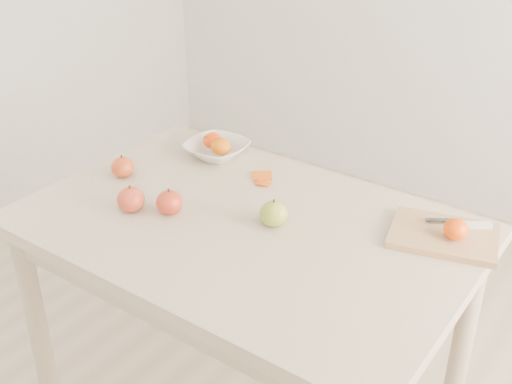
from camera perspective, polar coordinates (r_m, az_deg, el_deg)
The scene contains 13 objects.
table at distance 1.79m, azimuth -0.94°, elevation -5.39°, with size 1.20×0.80×0.75m.
cutting_board at distance 1.73m, azimuth 16.33°, elevation -3.75°, with size 0.27×0.20×0.02m, color tan.
board_tangerine at distance 1.69m, azimuth 17.32°, elevation -3.16°, with size 0.06×0.06×0.05m, color #D83E07.
fruit_bowl at distance 2.09m, azimuth -3.52°, elevation 3.79°, with size 0.20×0.20×0.05m, color white.
bowl_tangerine_near at distance 2.10m, azimuth -3.90°, elevation 4.61°, with size 0.06×0.06×0.05m, color #DE3D07.
bowl_tangerine_far at distance 2.05m, azimuth -3.14°, elevation 4.07°, with size 0.06×0.06×0.06m, color #D66307.
orange_peel_a at distance 1.96m, azimuth 0.53°, elevation 1.35°, with size 0.06×0.04×0.00m, color #D5520F.
orange_peel_b at distance 1.92m, azimuth 0.65°, elevation 0.72°, with size 0.04×0.04×0.00m, color #DD4D0F.
paring_knife at distance 1.77m, azimuth 18.61°, elevation -2.74°, with size 0.16×0.09×0.01m.
apple_green at distance 1.70m, azimuth 1.58°, elevation -1.93°, with size 0.08×0.08×0.07m, color olive.
apple_red_d at distance 1.99m, azimuth -11.78°, elevation 2.18°, with size 0.07×0.07×0.06m, color maroon.
apple_red_b at distance 1.77m, azimuth -7.71°, elevation -0.91°, with size 0.07×0.07×0.07m, color #A11111.
apple_red_c at distance 1.80m, azimuth -11.06°, elevation -0.65°, with size 0.08×0.08×0.07m, color maroon.
Camera 1 is at (0.88, -1.19, 1.65)m, focal length 45.00 mm.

